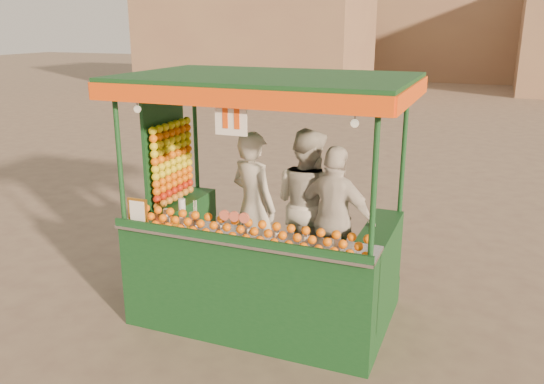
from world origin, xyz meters
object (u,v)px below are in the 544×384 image
at_px(vendor_middle, 307,203).
at_px(juice_cart, 256,245).
at_px(vendor_left, 253,206).
at_px(vendor_right, 335,220).

bearing_deg(vendor_middle, juice_cart, 86.96).
xyz_separation_m(vendor_left, vendor_middle, (0.53, 0.29, 0.01)).
bearing_deg(vendor_left, vendor_middle, -128.34).
height_order(juice_cart, vendor_middle, juice_cart).
bearing_deg(juice_cart, vendor_right, 27.29).
bearing_deg(vendor_right, vendor_left, 14.44).
relative_size(juice_cart, vendor_left, 1.70).
relative_size(vendor_left, vendor_right, 1.06).
distance_m(vendor_left, vendor_right, 0.92).
distance_m(juice_cart, vendor_left, 0.50).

